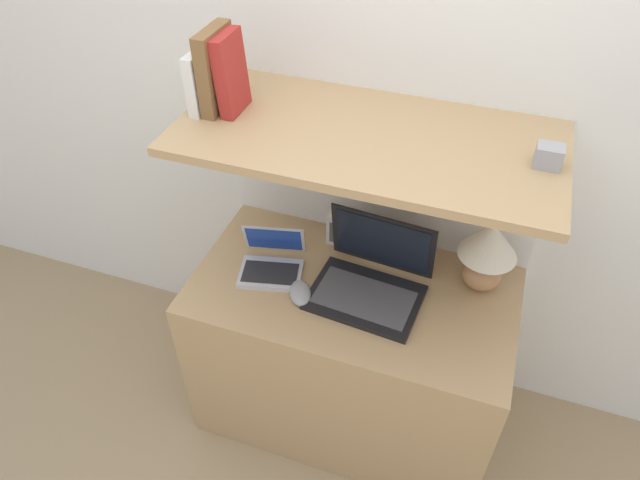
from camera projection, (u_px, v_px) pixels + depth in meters
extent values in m
plane|color=#9E8460|center=(323.00, 471.00, 2.24)|extent=(12.00, 12.00, 0.00)
cube|color=white|center=(390.00, 118.00, 1.92)|extent=(6.00, 0.05, 2.40)
cube|color=tan|center=(349.00, 354.00, 2.21)|extent=(1.12, 0.61, 0.73)
cube|color=white|center=(376.00, 249.00, 2.26)|extent=(1.12, 0.04, 1.28)
cube|color=tan|center=(367.00, 138.00, 1.64)|extent=(1.12, 0.55, 0.03)
ellipsoid|color=#B27A4C|center=(482.00, 273.00, 1.95)|extent=(0.14, 0.14, 0.11)
cylinder|color=tan|center=(486.00, 258.00, 1.90)|extent=(0.02, 0.02, 0.03)
cone|color=beige|center=(491.00, 240.00, 1.84)|extent=(0.20, 0.20, 0.13)
cube|color=black|center=(365.00, 297.00, 1.92)|extent=(0.39, 0.29, 0.02)
cube|color=#47474C|center=(364.00, 297.00, 1.91)|extent=(0.34, 0.21, 0.00)
cube|color=black|center=(383.00, 241.00, 1.94)|extent=(0.37, 0.07, 0.24)
cube|color=black|center=(382.00, 242.00, 1.94)|extent=(0.33, 0.06, 0.21)
cube|color=silver|center=(271.00, 274.00, 2.01)|extent=(0.25, 0.20, 0.02)
cube|color=#232326|center=(270.00, 273.00, 2.00)|extent=(0.21, 0.15, 0.00)
cube|color=silver|center=(274.00, 239.00, 2.03)|extent=(0.22, 0.10, 0.14)
cube|color=navy|center=(274.00, 239.00, 2.03)|extent=(0.20, 0.08, 0.12)
ellipsoid|color=#99999E|center=(300.00, 293.00, 1.93)|extent=(0.12, 0.14, 0.04)
cube|color=white|center=(345.00, 230.00, 2.10)|extent=(0.13, 0.05, 0.13)
cube|color=#59595B|center=(343.00, 235.00, 2.08)|extent=(0.11, 0.00, 0.09)
cube|color=silver|center=(204.00, 78.00, 1.70)|extent=(0.03, 0.18, 0.18)
cube|color=brown|center=(216.00, 70.00, 1.67)|extent=(0.04, 0.17, 0.24)
cube|color=#A82823|center=(231.00, 74.00, 1.66)|extent=(0.06, 0.14, 0.24)
cube|color=#99999E|center=(549.00, 156.00, 1.49)|extent=(0.07, 0.06, 0.06)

